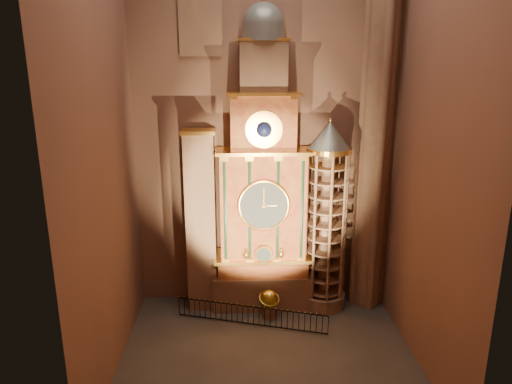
{
  "coord_description": "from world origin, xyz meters",
  "views": [
    {
      "loc": [
        -1.36,
        -18.97,
        13.38
      ],
      "look_at": [
        -0.45,
        3.0,
        7.32
      ],
      "focal_mm": 32.0,
      "sensor_mm": 36.0,
      "label": 1
    }
  ],
  "objects_px": {
    "astronomical_clock": "(263,194)",
    "stair_turret": "(326,219)",
    "celestial_globe": "(269,301)",
    "iron_railing": "(251,315)",
    "portrait_tower": "(201,221)"
  },
  "relations": [
    {
      "from": "stair_turret",
      "to": "celestial_globe",
      "type": "xyz_separation_m",
      "value": [
        -3.21,
        -1.31,
        -4.28
      ]
    },
    {
      "from": "portrait_tower",
      "to": "stair_turret",
      "type": "height_order",
      "value": "stair_turret"
    },
    {
      "from": "celestial_globe",
      "to": "stair_turret",
      "type": "bearing_deg",
      "value": 22.14
    },
    {
      "from": "astronomical_clock",
      "to": "stair_turret",
      "type": "height_order",
      "value": "astronomical_clock"
    },
    {
      "from": "astronomical_clock",
      "to": "portrait_tower",
      "type": "relative_size",
      "value": 1.64
    },
    {
      "from": "astronomical_clock",
      "to": "celestial_globe",
      "type": "relative_size",
      "value": 10.12
    },
    {
      "from": "stair_turret",
      "to": "iron_railing",
      "type": "relative_size",
      "value": 1.37
    },
    {
      "from": "astronomical_clock",
      "to": "celestial_globe",
      "type": "xyz_separation_m",
      "value": [
        0.29,
        -1.57,
        -5.69
      ]
    },
    {
      "from": "celestial_globe",
      "to": "iron_railing",
      "type": "distance_m",
      "value": 1.32
    },
    {
      "from": "stair_turret",
      "to": "portrait_tower",
      "type": "bearing_deg",
      "value": 177.67
    },
    {
      "from": "astronomical_clock",
      "to": "stair_turret",
      "type": "distance_m",
      "value": 3.78
    },
    {
      "from": "stair_turret",
      "to": "astronomical_clock",
      "type": "bearing_deg",
      "value": 175.7
    },
    {
      "from": "stair_turret",
      "to": "celestial_globe",
      "type": "height_order",
      "value": "stair_turret"
    },
    {
      "from": "iron_railing",
      "to": "portrait_tower",
      "type": "bearing_deg",
      "value": 138.94
    },
    {
      "from": "portrait_tower",
      "to": "stair_turret",
      "type": "distance_m",
      "value": 6.91
    }
  ]
}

